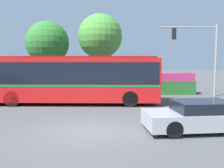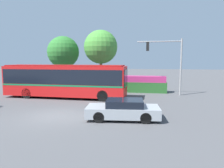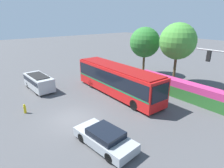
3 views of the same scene
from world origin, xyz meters
TOP-DOWN VIEW (x-y plane):
  - ground_plane at (0.00, 0.00)m, footprint 140.00×140.00m
  - city_bus at (-1.94, 6.42)m, footprint 11.89×2.82m
  - sedan_foreground at (4.51, 0.02)m, footprint 4.65×2.34m
  - traffic_light_pole at (8.14, 9.80)m, footprint 4.60×0.24m
  - flowering_hedge at (2.72, 11.14)m, footprint 10.60×1.22m
  - street_tree_left at (-5.55, 14.60)m, footprint 4.29×4.29m
  - street_tree_centre at (-0.30, 14.66)m, footprint 4.43×4.43m

SIDE VIEW (x-z plane):
  - ground_plane at x=0.00m, z-range 0.00..0.00m
  - sedan_foreground at x=4.51m, z-range -0.02..1.22m
  - flowering_hedge at x=2.72m, z-range -0.02..1.82m
  - city_bus at x=-1.94m, z-range 0.22..3.39m
  - traffic_light_pole at x=8.14m, z-range 0.96..6.77m
  - street_tree_left at x=-5.55m, z-range 1.27..8.12m
  - street_tree_centre at x=-0.30m, z-range 1.55..9.10m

